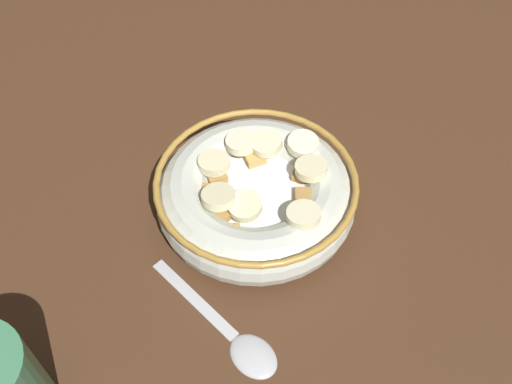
% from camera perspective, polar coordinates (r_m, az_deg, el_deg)
% --- Properties ---
extents(ground_plane, '(1.40, 1.40, 0.02)m').
position_cam_1_polar(ground_plane, '(0.55, 0.00, -2.65)').
color(ground_plane, '#472B19').
extents(cereal_bowl, '(0.18, 0.18, 0.06)m').
position_cam_1_polar(cereal_bowl, '(0.52, 0.01, -0.15)').
color(cereal_bowl, beige).
rests_on(cereal_bowl, ground_plane).
extents(spoon, '(0.07, 0.14, 0.01)m').
position_cam_1_polar(spoon, '(0.47, -1.83, -14.59)').
color(spoon, '#B7B7BC').
rests_on(spoon, ground_plane).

